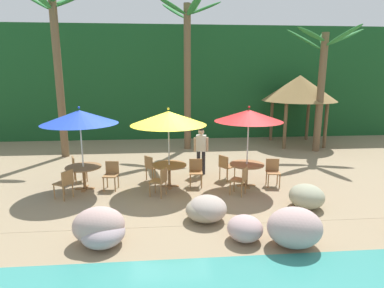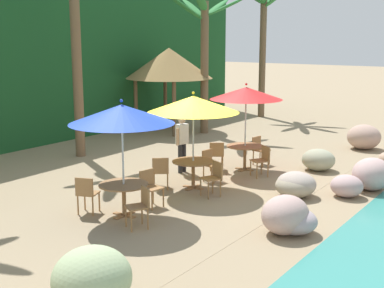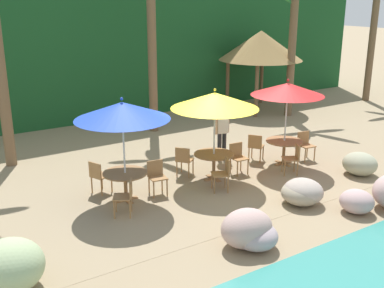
% 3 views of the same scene
% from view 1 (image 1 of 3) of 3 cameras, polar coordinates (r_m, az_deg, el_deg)
% --- Properties ---
extents(ground_plane, '(120.00, 120.00, 0.00)m').
position_cam_1_polar(ground_plane, '(10.43, -4.06, -7.79)').
color(ground_plane, '#937F60').
extents(terrace_deck, '(18.00, 5.20, 0.01)m').
position_cam_1_polar(terrace_deck, '(10.43, -4.06, -7.77)').
color(terrace_deck, '#937F60').
rests_on(terrace_deck, ground).
extents(foliage_backdrop, '(28.00, 2.40, 6.00)m').
position_cam_1_polar(foliage_backdrop, '(18.79, -4.68, 10.64)').
color(foliage_backdrop, '#194C23').
rests_on(foliage_backdrop, ground).
extents(rock_seawall, '(15.86, 3.14, 0.93)m').
position_cam_1_polar(rock_seawall, '(7.93, 8.61, -11.87)').
color(rock_seawall, '#C49B9A').
rests_on(rock_seawall, ground).
extents(umbrella_blue, '(2.29, 2.29, 2.61)m').
position_cam_1_polar(umbrella_blue, '(10.37, -19.11, 4.49)').
color(umbrella_blue, silver).
rests_on(umbrella_blue, ground).
extents(dining_table_blue, '(1.10, 1.10, 0.74)m').
position_cam_1_polar(dining_table_blue, '(10.71, -18.47, -4.41)').
color(dining_table_blue, olive).
rests_on(dining_table_blue, ground).
extents(chair_blue_seaward, '(0.48, 0.48, 0.87)m').
position_cam_1_polar(chair_blue_seaward, '(10.54, -13.94, -4.97)').
color(chair_blue_seaward, '#9E7042').
rests_on(chair_blue_seaward, ground).
extents(chair_blue_inland, '(0.55, 0.55, 0.87)m').
position_cam_1_polar(chair_blue_inland, '(11.54, -19.49, -3.80)').
color(chair_blue_inland, '#9E7042').
rests_on(chair_blue_inland, ground).
extents(chair_blue_left, '(0.58, 0.58, 0.87)m').
position_cam_1_polar(chair_blue_left, '(10.11, -21.35, -6.24)').
color(chair_blue_left, '#9E7042').
rests_on(chair_blue_left, ground).
extents(umbrella_yellow, '(2.36, 2.36, 2.55)m').
position_cam_1_polar(umbrella_yellow, '(10.05, -4.15, 4.54)').
color(umbrella_yellow, silver).
rests_on(umbrella_yellow, ground).
extents(dining_table_yellow, '(1.10, 1.10, 0.74)m').
position_cam_1_polar(dining_table_yellow, '(10.40, -4.01, -4.27)').
color(dining_table_yellow, olive).
rests_on(dining_table_yellow, ground).
extents(chair_yellow_seaward, '(0.45, 0.46, 0.87)m').
position_cam_1_polar(chair_yellow_seaward, '(10.51, 0.67, -4.65)').
color(chair_yellow_seaward, '#9E7042').
rests_on(chair_yellow_seaward, ground).
extents(chair_yellow_inland, '(0.59, 0.59, 0.87)m').
position_cam_1_polar(chair_yellow_inland, '(11.03, -7.13, -3.90)').
color(chair_yellow_inland, '#9E7042').
rests_on(chair_yellow_inland, ground).
extents(chair_yellow_left, '(0.56, 0.56, 0.87)m').
position_cam_1_polar(chair_yellow_left, '(9.66, -5.53, -6.27)').
color(chair_yellow_left, '#9E7042').
rests_on(chair_yellow_left, ground).
extents(umbrella_red, '(2.13, 2.13, 2.60)m').
position_cam_1_polar(umbrella_red, '(10.24, 9.92, 4.93)').
color(umbrella_red, silver).
rests_on(umbrella_red, ground).
extents(dining_table_red, '(1.10, 1.10, 0.74)m').
position_cam_1_polar(dining_table_red, '(10.59, 9.57, -4.12)').
color(dining_table_red, olive).
rests_on(dining_table_red, ground).
extents(chair_red_seaward, '(0.47, 0.48, 0.87)m').
position_cam_1_polar(chair_red_seaward, '(10.84, 13.98, -4.49)').
color(chair_red_seaward, '#9E7042').
rests_on(chair_red_seaward, ground).
extents(chair_red_inland, '(0.59, 0.59, 0.87)m').
position_cam_1_polar(chair_red_inland, '(11.10, 5.90, -3.77)').
color(chair_red_inland, '#9E7042').
rests_on(chair_red_inland, ground).
extents(chair_red_left, '(0.58, 0.58, 0.87)m').
position_cam_1_polar(chair_red_left, '(9.82, 8.59, -6.04)').
color(chair_red_left, '#9E7042').
rests_on(chair_red_left, ground).
extents(palm_tree_nearest, '(3.10, 3.02, 6.88)m').
position_cam_1_polar(palm_tree_nearest, '(14.88, -22.71, 15.11)').
color(palm_tree_nearest, brown).
rests_on(palm_tree_nearest, ground).
extents(palm_tree_second, '(3.01, 3.07, 6.75)m').
position_cam_1_polar(palm_tree_second, '(15.29, -0.82, 15.21)').
color(palm_tree_second, brown).
rests_on(palm_tree_second, ground).
extents(palm_tree_third, '(3.38, 3.28, 5.52)m').
position_cam_1_polar(palm_tree_third, '(15.88, 21.90, 11.80)').
color(palm_tree_third, brown).
rests_on(palm_tree_third, ground).
extents(palapa_hut, '(3.63, 3.63, 3.45)m').
position_cam_1_polar(palapa_hut, '(17.17, 18.33, 9.22)').
color(palapa_hut, brown).
rests_on(palapa_hut, ground).
extents(waiter_in_white, '(0.52, 0.28, 1.70)m').
position_cam_1_polar(waiter_in_white, '(11.54, 1.60, -0.64)').
color(waiter_in_white, '#232328').
rests_on(waiter_in_white, ground).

